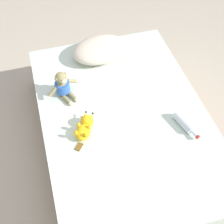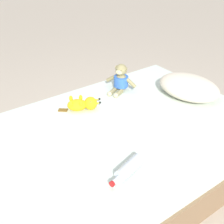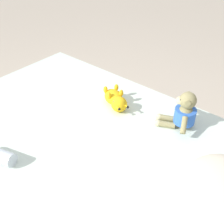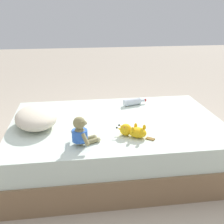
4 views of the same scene
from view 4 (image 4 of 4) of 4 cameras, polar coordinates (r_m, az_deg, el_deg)
ground_plane at (r=2.85m, az=0.93°, el=-10.33°), size 16.00×16.00×0.00m
bed at (r=2.74m, az=0.96°, el=-6.30°), size 1.37×2.03×0.46m
pillow at (r=2.59m, az=-15.18°, el=-1.02°), size 0.57×0.44×0.17m
plush_monkey at (r=2.18m, az=-6.34°, el=-4.31°), size 0.27×0.25×0.24m
plush_yellow_creature at (r=2.33m, az=4.20°, el=-3.88°), size 0.22×0.31×0.10m
glass_bottle at (r=3.05m, az=4.24°, el=2.05°), size 0.12×0.27×0.07m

